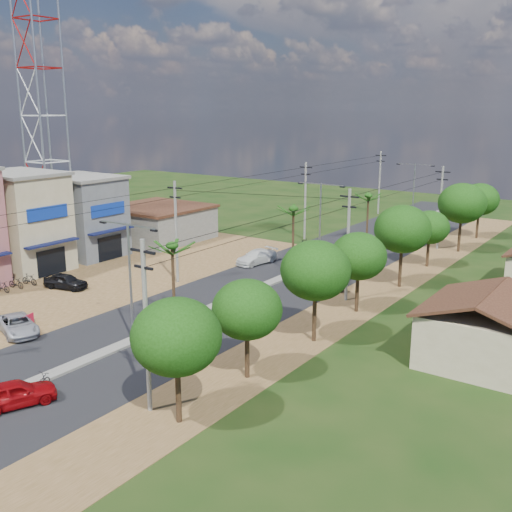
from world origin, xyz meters
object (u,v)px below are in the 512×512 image
at_px(car_white_far, 256,257).
at_px(car_parked_silver, 18,325).
at_px(car_red_near, 15,394).
at_px(car_silver_mid, 336,278).
at_px(car_parked_dark, 66,282).
at_px(roadside_sign, 28,321).
at_px(moto_rider_east, 38,385).

xyz_separation_m(car_white_far, car_parked_silver, (-2.50, -24.84, -0.05)).
distance_m(car_red_near, car_parked_silver, 10.90).
relative_size(car_silver_mid, car_parked_dark, 1.14).
distance_m(car_parked_dark, roadside_sign, 9.24).
xyz_separation_m(car_silver_mid, moto_rider_east, (-3.80, -27.17, -0.23)).
distance_m(car_red_near, roadside_sign, 11.99).
xyz_separation_m(car_parked_dark, moto_rider_east, (14.68, -13.17, -0.16)).
bearing_deg(roadside_sign, car_parked_silver, -84.08).
bearing_deg(car_silver_mid, roadside_sign, 35.09).
xyz_separation_m(car_white_far, roadside_sign, (-3.00, -23.67, -0.21)).
relative_size(car_red_near, car_white_far, 0.89).
height_order(car_silver_mid, car_white_far, car_silver_mid).
relative_size(car_red_near, car_parked_dark, 1.07).
xyz_separation_m(car_red_near, roadside_sign, (-9.50, 7.31, -0.23)).
bearing_deg(car_white_far, car_red_near, -68.34).
bearing_deg(car_white_far, car_parked_dark, -107.77).
relative_size(car_white_far, moto_rider_east, 2.47).
distance_m(car_silver_mid, moto_rider_east, 27.43).
relative_size(car_silver_mid, car_white_far, 0.94).
bearing_deg(car_red_near, car_white_far, -54.76).
height_order(car_white_far, roadside_sign, car_white_far).
bearing_deg(car_silver_mid, moto_rider_east, 58.37).
height_order(car_silver_mid, moto_rider_east, car_silver_mid).
xyz_separation_m(moto_rider_east, roadside_sign, (-9.20, 5.74, -0.03)).
xyz_separation_m(car_red_near, moto_rider_east, (-0.30, 1.57, -0.21)).
bearing_deg(car_parked_silver, car_parked_dark, 53.94).
xyz_separation_m(car_white_far, moto_rider_east, (6.20, -29.41, -0.18)).
bearing_deg(car_parked_silver, roadside_sign, 42.30).
height_order(car_white_far, moto_rider_east, car_white_far).
relative_size(car_silver_mid, car_parked_silver, 0.98).
distance_m(car_red_near, moto_rider_east, 1.61).
relative_size(car_parked_silver, car_parked_dark, 1.16).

